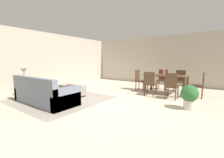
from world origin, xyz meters
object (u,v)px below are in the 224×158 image
(dining_chair_far_right, at_px, (180,79))
(dining_chair_head_east, at_px, (200,84))
(dining_chair_head_west, at_px, (139,79))
(potted_plant, at_px, (189,95))
(ottoman_table, at_px, (72,90))
(dining_chair_near_left, at_px, (150,82))
(dining_table, at_px, (166,77))
(vase_centerpiece, at_px, (164,72))
(couch, at_px, (44,94))
(side_table, at_px, (25,85))
(dining_chair_near_right, at_px, (171,85))
(table_lamp, at_px, (24,71))
(book_on_ottoman, at_px, (71,85))
(dining_chair_far_left, at_px, (162,78))

(dining_chair_far_right, xyz_separation_m, dining_chair_head_east, (0.82, -0.82, 0.00))
(dining_chair_far_right, distance_m, dining_chair_head_west, 1.75)
(dining_chair_far_right, distance_m, potted_plant, 2.56)
(ottoman_table, distance_m, dining_chair_near_left, 2.96)
(dining_chair_near_left, bearing_deg, dining_chair_head_west, 135.39)
(dining_table, bearing_deg, vase_centerpiece, -159.68)
(couch, bearing_deg, side_table, 177.22)
(dining_chair_near_right, bearing_deg, side_table, -149.04)
(table_lamp, height_order, dining_chair_near_right, table_lamp)
(vase_centerpiece, xyz_separation_m, book_on_ottoman, (-2.68, -2.51, -0.45))
(dining_chair_far_right, bearing_deg, dining_chair_head_east, -44.96)
(table_lamp, bearing_deg, dining_chair_far_right, 44.03)
(vase_centerpiece, distance_m, book_on_ottoman, 3.70)
(table_lamp, height_order, dining_chair_head_west, table_lamp)
(couch, xyz_separation_m, book_on_ottoman, (-0.05, 1.09, 0.13))
(vase_centerpiece, xyz_separation_m, potted_plant, (1.19, -1.61, -0.47))
(potted_plant, bearing_deg, dining_chair_near_left, 149.21)
(dining_chair_near_right, xyz_separation_m, vase_centerpiece, (-0.51, 0.80, 0.35))
(dining_chair_near_right, height_order, dining_chair_far_right, same)
(ottoman_table, xyz_separation_m, dining_chair_head_east, (3.98, 2.46, 0.29))
(dining_chair_near_right, distance_m, book_on_ottoman, 3.62)
(dining_chair_far_left, bearing_deg, dining_chair_head_east, -27.62)
(potted_plant, bearing_deg, dining_table, 123.67)
(dining_chair_head_east, xyz_separation_m, potted_plant, (-0.11, -1.63, -0.12))
(dining_chair_head_west, height_order, potted_plant, dining_chair_head_west)
(dining_chair_far_right, distance_m, vase_centerpiece, 1.03)
(vase_centerpiece, relative_size, book_on_ottoman, 0.82)
(couch, xyz_separation_m, dining_chair_near_right, (3.14, 2.81, 0.23))
(table_lamp, distance_m, dining_chair_head_west, 4.68)
(dining_chair_near_left, height_order, book_on_ottoman, dining_chair_near_left)
(couch, distance_m, dining_chair_near_right, 4.22)
(dining_chair_near_right, height_order, dining_chair_head_east, same)
(table_lamp, relative_size, dining_chair_far_left, 0.57)
(dining_chair_far_right, relative_size, dining_chair_head_east, 1.00)
(dining_chair_far_left, xyz_separation_m, dining_chair_head_west, (-0.80, -0.79, 0.00))
(dining_table, bearing_deg, potted_plant, -56.33)
(side_table, height_order, book_on_ottoman, side_table)
(dining_table, relative_size, dining_chair_head_west, 1.74)
(ottoman_table, height_order, book_on_ottoman, book_on_ottoman)
(dining_table, relative_size, dining_chair_near_right, 1.74)
(couch, height_order, dining_chair_far_left, dining_chair_far_left)
(table_lamp, bearing_deg, dining_chair_near_left, 36.59)
(dining_chair_head_east, height_order, dining_chair_head_west, same)
(side_table, bearing_deg, couch, -2.78)
(dining_chair_head_west, bearing_deg, dining_chair_near_right, -28.13)
(side_table, xyz_separation_m, dining_chair_near_left, (3.77, 2.80, 0.09))
(couch, height_order, dining_chair_near_right, dining_chair_near_right)
(dining_chair_head_east, bearing_deg, dining_chair_far_left, 152.38)
(side_table, height_order, dining_chair_far_left, dining_chair_far_left)
(side_table, height_order, potted_plant, potted_plant)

